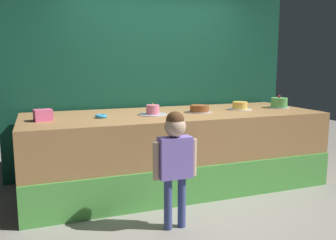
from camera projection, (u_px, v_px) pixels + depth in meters
ground_plane at (197, 203)px, 3.91m from camera, size 12.00×12.00×0.00m
stage_platform at (175, 149)px, 4.46m from camera, size 3.63×1.36×0.93m
curtain_backdrop at (155, 71)px, 5.02m from camera, size 4.11×0.08×2.85m
child_figure at (175, 154)px, 3.22m from camera, size 0.43×0.20×1.11m
pink_box at (43, 115)px, 3.76m from camera, size 0.20×0.18×0.12m
donut at (101, 116)px, 3.98m from camera, size 0.14×0.14×0.04m
cake_far_left at (153, 111)px, 4.21m from camera, size 0.34×0.34×0.15m
cake_center_left at (199, 109)px, 4.43m from camera, size 0.30×0.30×0.09m
cake_center_right at (240, 106)px, 4.69m from camera, size 0.31×0.31×0.11m
cake_far_right at (279, 103)px, 4.88m from camera, size 0.28×0.28×0.17m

